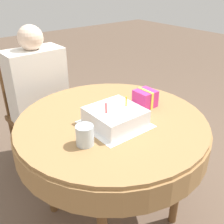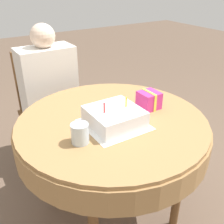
{
  "view_description": "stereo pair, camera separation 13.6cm",
  "coord_description": "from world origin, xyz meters",
  "px_view_note": "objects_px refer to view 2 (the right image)",
  "views": [
    {
      "loc": [
        -0.76,
        -0.96,
        1.43
      ],
      "look_at": [
        -0.01,
        -0.02,
        0.79
      ],
      "focal_mm": 42.0,
      "sensor_mm": 36.0,
      "label": 1
    },
    {
      "loc": [
        -0.65,
        -1.04,
        1.43
      ],
      "look_at": [
        -0.01,
        -0.02,
        0.79
      ],
      "focal_mm": 42.0,
      "sensor_mm": 36.0,
      "label": 2
    }
  ],
  "objects_px": {
    "drinking_glass": "(80,133)",
    "gift_box": "(149,100)",
    "chair": "(48,105)",
    "person": "(50,87)",
    "birthday_cake": "(114,117)"
  },
  "relations": [
    {
      "from": "birthday_cake",
      "to": "drinking_glass",
      "type": "distance_m",
      "value": 0.23
    },
    {
      "from": "drinking_glass",
      "to": "gift_box",
      "type": "height_order",
      "value": "gift_box"
    },
    {
      "from": "drinking_glass",
      "to": "gift_box",
      "type": "xyz_separation_m",
      "value": [
        0.49,
        0.11,
        0.0
      ]
    },
    {
      "from": "chair",
      "to": "gift_box",
      "type": "height_order",
      "value": "chair"
    },
    {
      "from": "chair",
      "to": "drinking_glass",
      "type": "xyz_separation_m",
      "value": [
        -0.16,
        -0.96,
        0.3
      ]
    },
    {
      "from": "chair",
      "to": "drinking_glass",
      "type": "relative_size",
      "value": 9.49
    },
    {
      "from": "birthday_cake",
      "to": "gift_box",
      "type": "xyz_separation_m",
      "value": [
        0.27,
        0.06,
        0.0
      ]
    },
    {
      "from": "person",
      "to": "gift_box",
      "type": "bearing_deg",
      "value": -67.31
    },
    {
      "from": "person",
      "to": "birthday_cake",
      "type": "distance_m",
      "value": 0.82
    },
    {
      "from": "drinking_glass",
      "to": "person",
      "type": "bearing_deg",
      "value": 79.36
    },
    {
      "from": "chair",
      "to": "birthday_cake",
      "type": "xyz_separation_m",
      "value": [
        0.06,
        -0.91,
        0.3
      ]
    },
    {
      "from": "chair",
      "to": "birthday_cake",
      "type": "bearing_deg",
      "value": -87.15
    },
    {
      "from": "person",
      "to": "drinking_glass",
      "type": "height_order",
      "value": "person"
    },
    {
      "from": "drinking_glass",
      "to": "gift_box",
      "type": "relative_size",
      "value": 0.83
    },
    {
      "from": "chair",
      "to": "person",
      "type": "relative_size",
      "value": 0.81
    }
  ]
}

